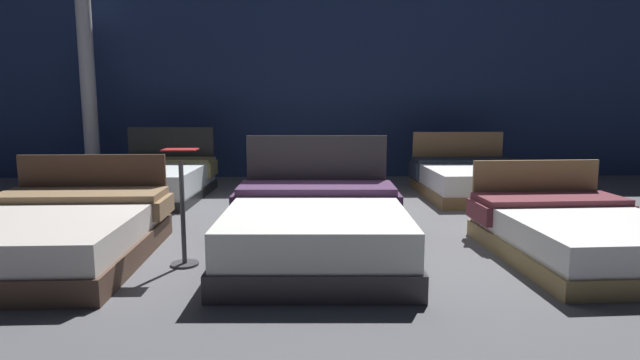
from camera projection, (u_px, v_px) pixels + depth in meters
name	position (u px, v px, depth m)	size (l,w,h in m)	color
ground_plane	(318.00, 228.00, 5.90)	(18.00, 18.00, 0.02)	#5B5B60
showroom_back_wall	(313.00, 83.00, 9.60)	(18.00, 0.06, 3.50)	navy
bed_0	(53.00, 235.00, 4.60)	(1.72, 2.15, 0.85)	#4F392C
bed_1	(316.00, 229.00, 4.68)	(1.68, 2.13, 1.05)	#353133
bed_2	(581.00, 235.00, 4.70)	(1.57, 2.04, 0.79)	olive
bed_3	(153.00, 181.00, 7.66)	(1.60, 2.15, 0.99)	black
bed_4	(318.00, 182.00, 7.73)	(1.66, 2.05, 0.49)	brown
bed_5	(475.00, 180.00, 7.80)	(1.67, 2.02, 0.91)	brown
price_sign	(183.00, 221.00, 4.46)	(0.28, 0.24, 1.01)	#3F3F44
support_pillar	(88.00, 81.00, 8.92)	(0.25, 0.25, 3.50)	silver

